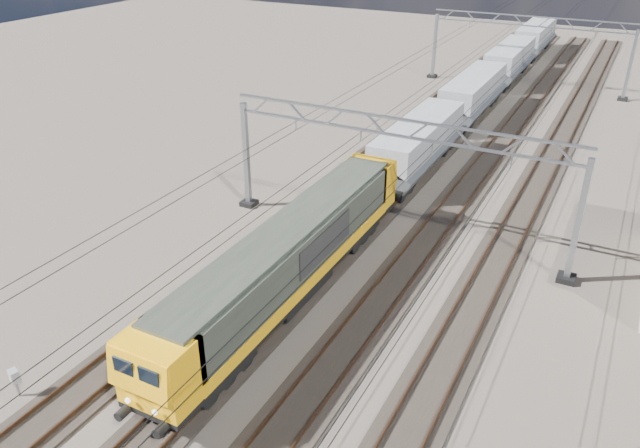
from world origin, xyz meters
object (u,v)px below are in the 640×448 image
at_px(hopper_wagon_fourth, 535,36).
at_px(catenary_gantry_far, 527,49).
at_px(catenary_gantry_mid, 394,175).
at_px(hopper_wagon_mid, 473,92).
at_px(hopper_wagon_third, 510,59).
at_px(trackside_cabinet, 14,377).
at_px(locomotive, 290,257).
at_px(hopper_wagon_lead, 418,142).

bearing_deg(hopper_wagon_fourth, catenary_gantry_far, -83.11).
bearing_deg(catenary_gantry_mid, hopper_wagon_mid, 94.74).
height_order(hopper_wagon_third, trackside_cabinet, hopper_wagon_third).
bearing_deg(catenary_gantry_far, catenary_gantry_mid, -90.00).
relative_size(catenary_gantry_far, hopper_wagon_third, 1.53).
xyz_separation_m(catenary_gantry_far, trackside_cabinet, (-8.03, -54.37, -2.97)).
xyz_separation_m(catenary_gantry_mid, hopper_wagon_mid, (-2.00, 24.14, -1.67)).
relative_size(locomotive, hopper_wagon_lead, 1.62).
relative_size(hopper_wagon_lead, hopper_wagon_mid, 1.00).
bearing_deg(hopper_wagon_third, locomotive, -90.00).
xyz_separation_m(locomotive, hopper_wagon_third, (-0.00, 46.10, -0.09)).
distance_m(locomotive, hopper_wagon_fourth, 60.30).
bearing_deg(hopper_wagon_mid, catenary_gantry_mid, -85.26).
xyz_separation_m(catenary_gantry_far, hopper_wagon_third, (-2.00, 2.34, -1.67)).
bearing_deg(locomotive, hopper_wagon_mid, 90.00).
relative_size(catenary_gantry_mid, locomotive, 0.94).
relative_size(locomotive, hopper_wagon_mid, 1.62).
bearing_deg(hopper_wagon_fourth, catenary_gantry_mid, -87.82).
bearing_deg(trackside_cabinet, catenary_gantry_mid, 85.75).
bearing_deg(hopper_wagon_mid, locomotive, -90.00).
relative_size(hopper_wagon_lead, hopper_wagon_third, 1.00).
relative_size(hopper_wagon_fourth, trackside_cabinet, 10.51).
relative_size(catenary_gantry_far, locomotive, 0.94).
relative_size(catenary_gantry_mid, trackside_cabinet, 16.09).
distance_m(catenary_gantry_mid, catenary_gantry_far, 36.00).
xyz_separation_m(catenary_gantry_far, hopper_wagon_lead, (-2.00, -26.06, -1.67)).
bearing_deg(trackside_cabinet, catenary_gantry_far, 100.96).
relative_size(hopper_wagon_third, hopper_wagon_fourth, 1.00).
bearing_deg(trackside_cabinet, hopper_wagon_third, 103.30).
xyz_separation_m(catenary_gantry_far, hopper_wagon_fourth, (-2.00, 16.54, -1.67)).
bearing_deg(catenary_gantry_mid, locomotive, -104.46).
bearing_deg(hopper_wagon_lead, hopper_wagon_fourth, 90.00).
distance_m(locomotive, hopper_wagon_third, 46.10).
relative_size(hopper_wagon_lead, hopper_wagon_fourth, 1.00).
bearing_deg(hopper_wagon_third, catenary_gantry_mid, -87.01).
bearing_deg(locomotive, hopper_wagon_third, 90.00).
height_order(catenary_gantry_mid, hopper_wagon_mid, catenary_gantry_mid).
distance_m(catenary_gantry_far, hopper_wagon_third, 3.51).
relative_size(catenary_gantry_mid, hopper_wagon_lead, 1.53).
bearing_deg(hopper_wagon_fourth, hopper_wagon_third, -90.00).
bearing_deg(locomotive, hopper_wagon_lead, 90.00).
xyz_separation_m(catenary_gantry_mid, hopper_wagon_third, (-2.00, 38.34, -1.67)).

